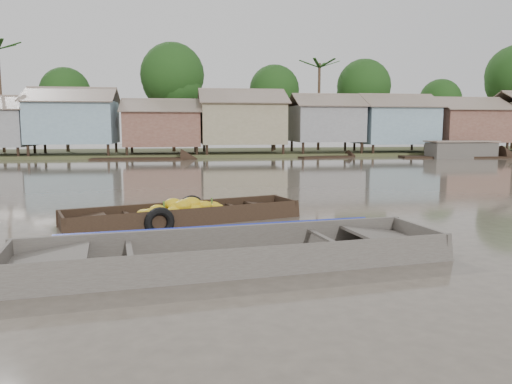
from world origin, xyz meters
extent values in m
plane|color=#51493E|center=(0.00, 0.00, 0.00)|extent=(120.00, 120.00, 0.00)
cube|color=#384723|center=(0.00, 33.00, 0.00)|extent=(120.00, 12.00, 0.50)
cube|color=#7897A6|center=(-10.50, 29.50, 2.70)|extent=(6.20, 5.20, 3.20)
cube|color=brown|center=(-10.50, 28.10, 4.75)|extent=(6.60, 3.02, 1.28)
cube|color=brown|center=(-10.50, 30.90, 4.75)|extent=(6.60, 3.02, 1.28)
cube|color=brown|center=(-3.80, 29.50, 2.20)|extent=(5.80, 4.60, 2.70)
cube|color=brown|center=(-3.80, 28.26, 4.00)|extent=(6.20, 2.67, 1.14)
cube|color=brown|center=(-3.80, 30.74, 4.00)|extent=(6.20, 2.67, 1.14)
cube|color=gray|center=(2.50, 29.50, 2.65)|extent=(6.50, 5.30, 3.30)
cube|color=brown|center=(2.50, 28.07, 4.75)|extent=(6.90, 3.08, 1.31)
cube|color=brown|center=(2.50, 30.93, 4.75)|extent=(6.90, 3.08, 1.31)
cube|color=gray|center=(9.50, 29.50, 2.60)|extent=(5.40, 4.70, 2.90)
cube|color=brown|center=(9.50, 28.23, 4.50)|extent=(5.80, 2.73, 1.17)
cube|color=brown|center=(9.50, 30.77, 4.50)|extent=(5.80, 2.73, 1.17)
cube|color=#7897A6|center=(15.50, 29.50, 2.50)|extent=(6.00, 5.00, 3.10)
cube|color=brown|center=(15.50, 28.15, 4.50)|extent=(6.40, 2.90, 1.24)
cube|color=brown|center=(15.50, 30.85, 4.50)|extent=(6.40, 2.90, 1.24)
cube|color=brown|center=(22.00, 29.50, 2.45)|extent=(5.70, 4.90, 2.80)
cube|color=brown|center=(22.00, 28.18, 4.30)|extent=(6.10, 2.85, 1.21)
cube|color=brown|center=(22.00, 30.82, 4.30)|extent=(6.10, 2.85, 1.21)
cylinder|color=#473323|center=(-12.00, 34.00, 2.45)|extent=(0.28, 0.28, 4.90)
sphere|color=black|center=(-12.00, 34.00, 5.25)|extent=(4.20, 4.20, 4.20)
cylinder|color=#473323|center=(-3.00, 33.00, 3.15)|extent=(0.28, 0.28, 6.30)
sphere|color=black|center=(-3.00, 33.00, 6.75)|extent=(5.40, 5.40, 5.40)
cylinder|color=#473323|center=(6.00, 34.00, 2.62)|extent=(0.28, 0.28, 5.25)
sphere|color=black|center=(6.00, 34.00, 5.62)|extent=(4.50, 4.50, 4.50)
cylinder|color=#473323|center=(14.00, 33.00, 2.80)|extent=(0.28, 0.28, 5.60)
sphere|color=black|center=(14.00, 33.00, 6.00)|extent=(4.80, 4.80, 4.80)
cylinder|color=#473323|center=(22.00, 34.00, 2.27)|extent=(0.28, 0.28, 4.55)
sphere|color=black|center=(22.00, 34.00, 4.88)|extent=(3.90, 3.90, 3.90)
cylinder|color=#473323|center=(-17.00, 33.50, 4.50)|extent=(0.24, 0.24, 9.00)
cylinder|color=#473323|center=(10.00, 33.50, 4.00)|extent=(0.24, 0.24, 8.00)
cube|color=black|center=(-2.29, 1.92, -0.08)|extent=(5.98, 2.89, 0.08)
cube|color=black|center=(-2.49, 2.53, 0.16)|extent=(5.81, 2.00, 0.56)
cube|color=black|center=(-2.09, 1.31, 0.16)|extent=(5.81, 2.00, 0.56)
cube|color=black|center=(0.53, 2.83, 0.16)|extent=(0.46, 1.27, 0.53)
cube|color=black|center=(0.04, 2.67, 0.23)|extent=(1.33, 1.39, 0.20)
cube|color=black|center=(-5.11, 1.01, 0.16)|extent=(0.46, 1.27, 0.53)
cube|color=black|center=(-4.62, 1.17, 0.23)|extent=(1.33, 1.39, 0.20)
cube|color=black|center=(-3.64, 1.49, 0.27)|extent=(0.48, 1.23, 0.05)
cube|color=black|center=(-0.94, 2.36, 0.27)|extent=(0.48, 1.23, 0.05)
ellipsoid|color=yellow|center=(-2.11, 2.40, 0.25)|extent=(0.47, 0.39, 0.25)
ellipsoid|color=yellow|center=(-2.87, 1.41, 0.20)|extent=(0.55, 0.45, 0.29)
ellipsoid|color=yellow|center=(-3.27, 1.75, 0.24)|extent=(0.52, 0.43, 0.27)
ellipsoid|color=yellow|center=(-1.20, 1.88, 0.20)|extent=(0.47, 0.39, 0.25)
ellipsoid|color=yellow|center=(-2.88, 1.50, 0.27)|extent=(0.50, 0.42, 0.26)
ellipsoid|color=yellow|center=(-1.77, 1.91, 0.41)|extent=(0.44, 0.37, 0.23)
ellipsoid|color=yellow|center=(-3.08, 1.30, 0.15)|extent=(0.45, 0.37, 0.24)
ellipsoid|color=yellow|center=(-3.22, 1.57, 0.17)|extent=(0.44, 0.36, 0.23)
ellipsoid|color=yellow|center=(-2.29, 2.02, 0.45)|extent=(0.43, 0.36, 0.23)
ellipsoid|color=yellow|center=(-2.08, 1.61, 0.22)|extent=(0.46, 0.38, 0.24)
ellipsoid|color=yellow|center=(-2.53, 2.12, 0.31)|extent=(0.46, 0.38, 0.24)
ellipsoid|color=yellow|center=(-1.73, 2.41, 0.24)|extent=(0.49, 0.41, 0.26)
ellipsoid|color=yellow|center=(-2.14, 2.35, 0.27)|extent=(0.49, 0.40, 0.26)
ellipsoid|color=yellow|center=(-3.13, 1.61, 0.27)|extent=(0.57, 0.47, 0.30)
ellipsoid|color=yellow|center=(-2.12, 1.94, 0.48)|extent=(0.58, 0.48, 0.30)
ellipsoid|color=yellow|center=(-2.56, 1.98, 0.36)|extent=(0.50, 0.41, 0.26)
ellipsoid|color=yellow|center=(-2.05, 1.80, 0.34)|extent=(0.49, 0.41, 0.26)
ellipsoid|color=yellow|center=(-1.90, 1.98, 0.39)|extent=(0.52, 0.43, 0.27)
ellipsoid|color=yellow|center=(-1.54, 2.40, 0.28)|extent=(0.55, 0.46, 0.29)
ellipsoid|color=yellow|center=(-2.98, 1.48, 0.26)|extent=(0.56, 0.47, 0.30)
ellipsoid|color=yellow|center=(-1.48, 2.02, 0.30)|extent=(0.52, 0.43, 0.27)
ellipsoid|color=yellow|center=(-2.56, 1.53, 0.33)|extent=(0.43, 0.36, 0.23)
ellipsoid|color=yellow|center=(-2.57, 1.89, 0.48)|extent=(0.53, 0.44, 0.28)
ellipsoid|color=yellow|center=(-2.34, 1.73, 0.44)|extent=(0.54, 0.44, 0.28)
ellipsoid|color=yellow|center=(-2.96, 1.77, 0.35)|extent=(0.48, 0.40, 0.26)
ellipsoid|color=yellow|center=(-2.48, 1.77, 0.38)|extent=(0.52, 0.44, 0.28)
ellipsoid|color=yellow|center=(-2.52, 2.07, 0.34)|extent=(0.50, 0.42, 0.27)
ellipsoid|color=yellow|center=(-2.38, 2.03, 0.38)|extent=(0.54, 0.44, 0.28)
ellipsoid|color=yellow|center=(-2.18, 1.84, 0.38)|extent=(0.50, 0.42, 0.27)
ellipsoid|color=yellow|center=(-2.92, 1.39, 0.22)|extent=(0.55, 0.46, 0.29)
ellipsoid|color=yellow|center=(-2.67, 2.13, 0.35)|extent=(0.45, 0.37, 0.24)
cylinder|color=#3F6626|center=(-2.80, 1.76, 0.47)|extent=(0.04, 0.04, 0.19)
cylinder|color=#3F6626|center=(-2.09, 1.99, 0.47)|extent=(0.04, 0.04, 0.19)
cylinder|color=#3F6626|center=(-1.57, 2.15, 0.47)|extent=(0.04, 0.04, 0.19)
torus|color=black|center=(-2.10, 2.75, 0.18)|extent=(0.80, 0.42, 0.77)
torus|color=black|center=(-2.88, 0.96, 0.18)|extent=(0.76, 0.41, 0.74)
cube|color=#47413C|center=(-1.44, -2.15, -0.08)|extent=(7.72, 2.63, 0.08)
cube|color=#47413C|center=(-1.56, -1.23, 0.19)|extent=(7.69, 1.20, 0.62)
cube|color=#47413C|center=(-1.31, -3.07, 0.19)|extent=(7.69, 1.20, 0.62)
cube|color=#47413C|center=(2.32, -1.64, 0.19)|extent=(0.31, 1.88, 0.59)
cube|color=#47413C|center=(1.66, -1.73, 0.26)|extent=(1.52, 1.79, 0.24)
cube|color=#47413C|center=(-5.19, -2.66, 0.19)|extent=(0.31, 1.88, 0.59)
cube|color=#47413C|center=(-4.53, -2.57, 0.26)|extent=(1.52, 1.79, 0.24)
cube|color=#47413C|center=(-3.23, -2.39, 0.31)|extent=(0.34, 1.81, 0.05)
cube|color=#47413C|center=(0.36, -1.91, 0.31)|extent=(0.34, 1.81, 0.05)
cube|color=#665E54|center=(-1.44, -2.15, -0.03)|extent=(5.91, 2.24, 0.02)
cube|color=#0F1F9F|center=(-1.57, -1.17, 0.43)|extent=(6.21, 0.93, 0.15)
torus|color=olive|center=(0.29, -2.23, -0.01)|extent=(0.43, 0.43, 0.06)
torus|color=olive|center=(0.29, -2.23, 0.03)|extent=(0.35, 0.35, 0.06)
cube|color=black|center=(18.43, 25.05, -0.05)|extent=(8.21, 2.88, 0.35)
cube|color=black|center=(-5.47, 26.21, -0.05)|extent=(6.81, 2.01, 0.35)
cube|color=black|center=(8.66, 26.37, -0.05)|extent=(4.57, 2.22, 0.35)
cube|color=black|center=(19.00, 25.00, 0.55)|extent=(5.00, 2.00, 1.20)
camera|label=1|loc=(-2.33, -10.81, 2.44)|focal=35.00mm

